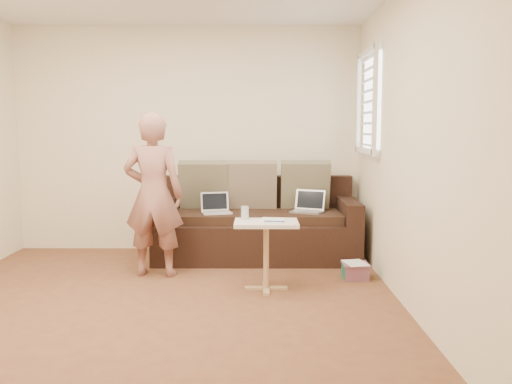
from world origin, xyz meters
TOP-DOWN VIEW (x-y plane):
  - floor at (0.00, 0.00)m, footprint 4.50×4.50m
  - wall_back at (0.00, 2.25)m, footprint 4.00×0.00m
  - wall_front at (0.00, -2.25)m, footprint 4.00×0.00m
  - wall_right at (2.00, 0.00)m, footprint 0.00×4.50m
  - window_blinds at (1.95, 1.50)m, footprint 0.12×0.88m
  - sofa at (0.81, 1.77)m, footprint 2.20×0.95m
  - pillow_left at (0.21, 1.98)m, footprint 0.55×0.29m
  - pillow_mid at (0.76, 1.98)m, footprint 0.55×0.27m
  - pillow_right at (1.36, 1.99)m, footprint 0.55×0.28m
  - laptop_silver at (1.35, 1.71)m, footprint 0.41×0.36m
  - laptop_white at (0.37, 1.64)m, footprint 0.35×0.30m
  - person at (-0.19, 1.05)m, footprint 0.61×0.43m
  - side_table at (0.89, 0.58)m, footprint 0.56×0.39m
  - drinking_glass at (0.70, 0.68)m, footprint 0.07×0.07m
  - scissors at (0.96, 0.52)m, footprint 0.20×0.13m
  - paper_on_table at (0.95, 0.62)m, footprint 0.25×0.33m
  - striped_box at (1.75, 0.93)m, footprint 0.25×0.25m

SIDE VIEW (x-z plane):
  - floor at x=0.00m, z-range 0.00..0.00m
  - striped_box at x=1.75m, z-range 0.00..0.16m
  - side_table at x=0.89m, z-range 0.00..0.62m
  - sofa at x=0.81m, z-range 0.00..0.85m
  - laptop_silver at x=1.35m, z-range 0.41..0.63m
  - laptop_white at x=0.37m, z-range 0.41..0.63m
  - paper_on_table at x=0.95m, z-range 0.62..0.62m
  - scissors at x=0.96m, z-range 0.62..0.63m
  - drinking_glass at x=0.70m, z-range 0.62..0.74m
  - pillow_left at x=0.21m, z-range 0.51..1.07m
  - pillow_mid at x=0.76m, z-range 0.51..1.07m
  - pillow_right at x=1.36m, z-range 0.51..1.07m
  - person at x=-0.19m, z-range 0.00..1.59m
  - wall_back at x=0.00m, z-range -0.70..3.30m
  - wall_front at x=0.00m, z-range -0.70..3.30m
  - wall_right at x=2.00m, z-range -0.95..3.55m
  - window_blinds at x=1.95m, z-range 1.16..2.24m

